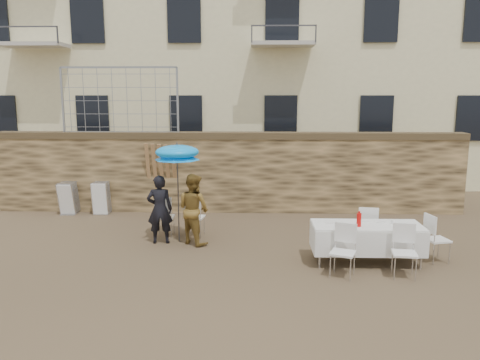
{
  "coord_description": "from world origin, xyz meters",
  "views": [
    {
      "loc": [
        0.7,
        -7.96,
        3.23
      ],
      "look_at": [
        0.4,
        2.2,
        1.4
      ],
      "focal_mm": 35.0,
      "sensor_mm": 36.0,
      "label": 1
    }
  ],
  "objects_px": {
    "couple_chair_left": "(165,216)",
    "table_chair_back": "(367,228)",
    "couple_chair_right": "(195,216)",
    "man_suit": "(160,209)",
    "umbrella": "(177,155)",
    "woman_dress": "(194,209)",
    "chair_stack_left": "(71,196)",
    "table_chair_front_right": "(405,252)",
    "table_chair_front_left": "(343,251)",
    "banquet_table": "(367,227)",
    "chair_stack_right": "(103,197)",
    "table_chair_side": "(437,238)",
    "soda_bottle": "(359,220)"
  },
  "relations": [
    {
      "from": "table_chair_front_left",
      "to": "table_chair_front_right",
      "type": "height_order",
      "value": "same"
    },
    {
      "from": "woman_dress",
      "to": "table_chair_side",
      "type": "xyz_separation_m",
      "value": [
        4.93,
        -1.03,
        -0.3
      ]
    },
    {
      "from": "table_chair_front_left",
      "to": "table_chair_back",
      "type": "distance_m",
      "value": 1.74
    },
    {
      "from": "man_suit",
      "to": "banquet_table",
      "type": "relative_size",
      "value": 0.73
    },
    {
      "from": "chair_stack_right",
      "to": "umbrella",
      "type": "bearing_deg",
      "value": -45.47
    },
    {
      "from": "table_chair_front_right",
      "to": "woman_dress",
      "type": "bearing_deg",
      "value": 163.75
    },
    {
      "from": "banquet_table",
      "to": "table_chair_front_left",
      "type": "bearing_deg",
      "value": -128.66
    },
    {
      "from": "couple_chair_left",
      "to": "couple_chair_right",
      "type": "relative_size",
      "value": 1.0
    },
    {
      "from": "umbrella",
      "to": "table_chair_front_right",
      "type": "bearing_deg",
      "value": -24.34
    },
    {
      "from": "man_suit",
      "to": "umbrella",
      "type": "height_order",
      "value": "umbrella"
    },
    {
      "from": "man_suit",
      "to": "table_chair_back",
      "type": "distance_m",
      "value": 4.5
    },
    {
      "from": "man_suit",
      "to": "umbrella",
      "type": "xyz_separation_m",
      "value": [
        0.4,
        0.1,
        1.2
      ]
    },
    {
      "from": "couple_chair_left",
      "to": "banquet_table",
      "type": "bearing_deg",
      "value": 159.22
    },
    {
      "from": "couple_chair_left",
      "to": "couple_chair_right",
      "type": "distance_m",
      "value": 0.7
    },
    {
      "from": "woman_dress",
      "to": "table_chair_side",
      "type": "height_order",
      "value": "woman_dress"
    },
    {
      "from": "umbrella",
      "to": "table_chair_front_right",
      "type": "distance_m",
      "value": 5.03
    },
    {
      "from": "chair_stack_right",
      "to": "couple_chair_left",
      "type": "bearing_deg",
      "value": -44.89
    },
    {
      "from": "couple_chair_left",
      "to": "table_chair_back",
      "type": "relative_size",
      "value": 1.0
    },
    {
      "from": "man_suit",
      "to": "couple_chair_right",
      "type": "relative_size",
      "value": 1.6
    },
    {
      "from": "soda_bottle",
      "to": "man_suit",
      "type": "bearing_deg",
      "value": 162.56
    },
    {
      "from": "woman_dress",
      "to": "couple_chair_left",
      "type": "distance_m",
      "value": 0.98
    },
    {
      "from": "umbrella",
      "to": "chair_stack_left",
      "type": "xyz_separation_m",
      "value": [
        -3.44,
        2.58,
        -1.5
      ]
    },
    {
      "from": "man_suit",
      "to": "banquet_table",
      "type": "distance_m",
      "value": 4.43
    },
    {
      "from": "banquet_table",
      "to": "table_chair_front_left",
      "type": "relative_size",
      "value": 2.19
    },
    {
      "from": "couple_chair_left",
      "to": "table_chair_back",
      "type": "xyz_separation_m",
      "value": [
        4.48,
        -0.88,
        0.0
      ]
    },
    {
      "from": "table_chair_front_left",
      "to": "table_chair_back",
      "type": "xyz_separation_m",
      "value": [
        0.8,
        1.55,
        0.0
      ]
    },
    {
      "from": "woman_dress",
      "to": "umbrella",
      "type": "distance_m",
      "value": 1.23
    },
    {
      "from": "umbrella",
      "to": "couple_chair_right",
      "type": "distance_m",
      "value": 1.58
    },
    {
      "from": "chair_stack_left",
      "to": "table_chair_side",
      "type": "bearing_deg",
      "value": -23.06
    },
    {
      "from": "table_chair_front_left",
      "to": "table_chair_front_right",
      "type": "distance_m",
      "value": 1.1
    },
    {
      "from": "table_chair_front_right",
      "to": "chair_stack_right",
      "type": "height_order",
      "value": "table_chair_front_right"
    },
    {
      "from": "woman_dress",
      "to": "table_chair_front_left",
      "type": "distance_m",
      "value": 3.49
    },
    {
      "from": "couple_chair_right",
      "to": "table_chair_side",
      "type": "relative_size",
      "value": 1.0
    },
    {
      "from": "couple_chair_left",
      "to": "chair_stack_left",
      "type": "bearing_deg",
      "value": -34.36
    },
    {
      "from": "man_suit",
      "to": "soda_bottle",
      "type": "height_order",
      "value": "man_suit"
    },
    {
      "from": "table_chair_side",
      "to": "table_chair_front_right",
      "type": "bearing_deg",
      "value": 120.88
    },
    {
      "from": "umbrella",
      "to": "table_chair_front_right",
      "type": "relative_size",
      "value": 2.16
    },
    {
      "from": "umbrella",
      "to": "table_chair_front_right",
      "type": "height_order",
      "value": "umbrella"
    },
    {
      "from": "table_chair_front_left",
      "to": "couple_chair_left",
      "type": "bearing_deg",
      "value": 169.17
    },
    {
      "from": "man_suit",
      "to": "table_chair_back",
      "type": "bearing_deg",
      "value": 169.13
    },
    {
      "from": "table_chair_front_left",
      "to": "table_chair_back",
      "type": "relative_size",
      "value": 1.0
    },
    {
      "from": "table_chair_front_right",
      "to": "table_chair_back",
      "type": "distance_m",
      "value": 1.58
    },
    {
      "from": "banquet_table",
      "to": "chair_stack_right",
      "type": "relative_size",
      "value": 2.28
    },
    {
      "from": "couple_chair_left",
      "to": "table_chair_side",
      "type": "relative_size",
      "value": 1.0
    },
    {
      "from": "table_chair_front_left",
      "to": "banquet_table",
      "type": "bearing_deg",
      "value": 73.96
    },
    {
      "from": "banquet_table",
      "to": "table_chair_front_right",
      "type": "bearing_deg",
      "value": -56.31
    },
    {
      "from": "man_suit",
      "to": "woman_dress",
      "type": "bearing_deg",
      "value": 173.36
    },
    {
      "from": "woman_dress",
      "to": "umbrella",
      "type": "height_order",
      "value": "umbrella"
    },
    {
      "from": "man_suit",
      "to": "table_chair_front_left",
      "type": "bearing_deg",
      "value": 146.28
    },
    {
      "from": "table_chair_back",
      "to": "woman_dress",
      "type": "bearing_deg",
      "value": 3.8
    }
  ]
}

